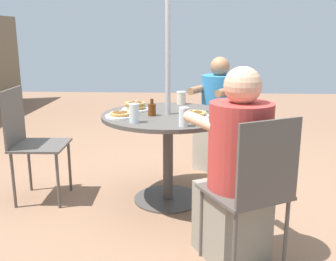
% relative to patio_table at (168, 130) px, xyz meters
% --- Properties ---
extents(ground_plane, '(12.00, 12.00, 0.00)m').
position_rel_patio_table_xyz_m(ground_plane, '(0.00, 0.00, -0.60)').
color(ground_plane, '#8C664C').
extents(patio_table, '(1.06, 1.06, 0.73)m').
position_rel_patio_table_xyz_m(patio_table, '(0.00, 0.00, 0.00)').
color(patio_table, '#4C4742').
rests_on(patio_table, ground).
extents(umbrella_pole, '(0.04, 0.04, 2.36)m').
position_rel_patio_table_xyz_m(umbrella_pole, '(0.00, 0.00, 0.58)').
color(umbrella_pole, '#ADADB2').
rests_on(umbrella_pole, ground).
extents(patio_chair_north, '(0.56, 0.56, 0.94)m').
position_rel_patio_table_xyz_m(patio_chair_north, '(-1.00, -0.53, -0.06)').
color(patio_chair_north, '#514C47').
rests_on(patio_chair_north, ground).
extents(diner_north, '(0.61, 0.55, 1.19)m').
position_rel_patio_table_xyz_m(diner_north, '(-0.84, -0.45, -0.06)').
color(diner_north, gray).
rests_on(diner_north, ground).
extents(patio_chair_east, '(0.57, 0.57, 0.94)m').
position_rel_patio_table_xyz_m(patio_chair_east, '(0.99, -0.54, -0.06)').
color(patio_chair_east, '#514C47').
rests_on(patio_chair_east, ground).
extents(diner_east, '(0.59, 0.53, 1.14)m').
position_rel_patio_table_xyz_m(diner_east, '(0.84, -0.46, -0.08)').
color(diner_east, beige).
rests_on(diner_east, ground).
extents(patio_chair_south, '(0.43, 0.43, 0.94)m').
position_rel_patio_table_xyz_m(patio_chair_south, '(-0.04, 1.13, -0.06)').
color(patio_chair_south, '#514C47').
rests_on(patio_chair_south, ground).
extents(pancake_plate_a, '(0.23, 0.23, 0.08)m').
position_rel_patio_table_xyz_m(pancake_plate_a, '(0.14, 0.28, 0.17)').
color(pancake_plate_a, white).
rests_on(pancake_plate_a, patio_table).
extents(pancake_plate_b, '(0.23, 0.23, 0.05)m').
position_rel_patio_table_xyz_m(pancake_plate_b, '(-0.10, -0.21, 0.15)').
color(pancake_plate_b, white).
rests_on(pancake_plate_b, patio_table).
extents(pancake_plate_c, '(0.23, 0.23, 0.05)m').
position_rel_patio_table_xyz_m(pancake_plate_c, '(-0.14, 0.36, 0.15)').
color(pancake_plate_c, white).
rests_on(pancake_plate_c, patio_table).
extents(syrup_bottle, '(0.08, 0.06, 0.13)m').
position_rel_patio_table_xyz_m(syrup_bottle, '(-0.07, 0.12, 0.19)').
color(syrup_bottle, '#602D0F').
rests_on(syrup_bottle, patio_table).
extents(coffee_cup, '(0.08, 0.08, 0.11)m').
position_rel_patio_table_xyz_m(coffee_cup, '(0.45, -0.10, 0.19)').
color(coffee_cup, beige).
rests_on(coffee_cup, patio_table).
extents(drinking_glass_a, '(0.07, 0.07, 0.14)m').
position_rel_patio_table_xyz_m(drinking_glass_a, '(-0.32, 0.23, 0.20)').
color(drinking_glass_a, silver).
rests_on(drinking_glass_a, patio_table).
extents(drinking_glass_b, '(0.07, 0.07, 0.13)m').
position_rel_patio_table_xyz_m(drinking_glass_b, '(-0.42, -0.13, 0.20)').
color(drinking_glass_b, silver).
rests_on(drinking_glass_b, patio_table).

